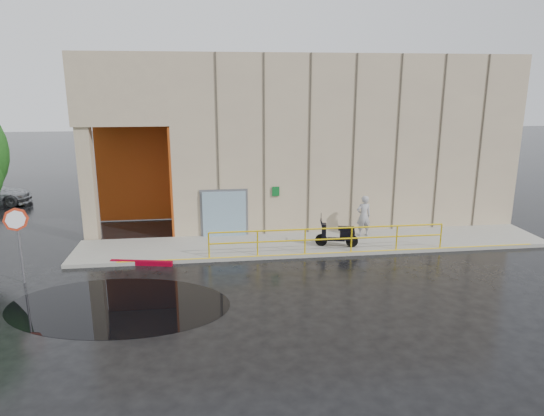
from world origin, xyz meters
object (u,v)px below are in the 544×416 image
at_px(stop_sign, 17,229).
at_px(person, 364,216).
at_px(scooter, 338,228).
at_px(red_curb, 141,263).

bearing_deg(stop_sign, person, 7.30).
xyz_separation_m(scooter, stop_sign, (-11.69, -2.03, 1.03)).
relative_size(person, stop_sign, 0.68).
xyz_separation_m(stop_sign, red_curb, (3.82, 1.25, -1.87)).
height_order(person, red_curb, person).
bearing_deg(person, stop_sign, 6.42).
bearing_deg(stop_sign, red_curb, 11.41).
bearing_deg(person, red_curb, 4.71).
height_order(scooter, red_curb, scooter).
bearing_deg(scooter, stop_sign, -157.06).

